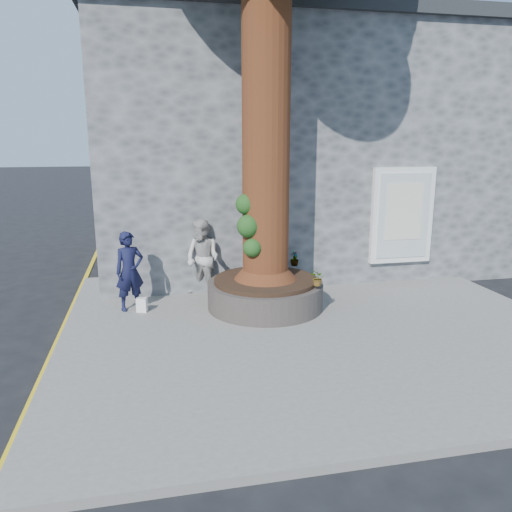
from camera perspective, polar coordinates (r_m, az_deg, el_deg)
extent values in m
plane|color=black|center=(8.18, -1.29, -11.51)|extent=(120.00, 120.00, 0.00)
cube|color=slate|center=(9.40, 6.65, -7.80)|extent=(9.00, 8.00, 0.12)
cube|color=yellow|center=(9.13, -22.01, -9.77)|extent=(0.10, 30.00, 0.01)
cube|color=#4B4E51|center=(15.01, 2.98, 11.63)|extent=(10.00, 8.00, 6.00)
cube|color=black|center=(15.25, 3.13, 23.54)|extent=(10.30, 8.30, 0.30)
cube|color=white|center=(12.00, 16.36, 4.46)|extent=(1.50, 0.12, 2.20)
cube|color=silver|center=(11.95, 16.50, 4.42)|extent=(1.25, 0.04, 1.95)
cube|color=silver|center=(11.92, 16.58, 4.88)|extent=(0.90, 0.02, 1.30)
cylinder|color=black|center=(10.02, 1.06, -4.43)|extent=(2.30, 2.30, 0.52)
cylinder|color=black|center=(9.93, 1.07, -2.78)|extent=(2.04, 2.04, 0.08)
cylinder|color=#462011|center=(9.60, 1.18, 19.51)|extent=(0.90, 0.90, 7.50)
cone|color=#462011|center=(9.83, 1.08, -0.60)|extent=(1.24, 1.24, 0.70)
sphere|color=#1B3F15|center=(9.41, -0.88, 3.44)|extent=(0.44, 0.44, 0.44)
sphere|color=#1B3F15|center=(9.40, -0.40, 0.95)|extent=(0.36, 0.36, 0.36)
sphere|color=#1B3F15|center=(9.46, -1.15, 5.94)|extent=(0.40, 0.40, 0.40)
imported|color=black|center=(10.04, -14.25, -1.69)|extent=(0.67, 0.55, 1.57)
imported|color=#BAB6B2|center=(10.62, -6.11, -0.29)|extent=(1.01, 1.02, 1.66)
cube|color=white|center=(10.03, -12.91, -5.47)|extent=(0.23, 0.18, 0.28)
imported|color=gray|center=(10.88, 4.43, -0.24)|extent=(0.21, 0.21, 0.34)
imported|color=gray|center=(10.65, -0.64, -0.29)|extent=(0.32, 0.32, 0.42)
imported|color=gray|center=(10.89, 4.42, -0.28)|extent=(0.25, 0.25, 0.32)
imported|color=gray|center=(9.45, 7.10, -2.52)|extent=(0.32, 0.34, 0.30)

